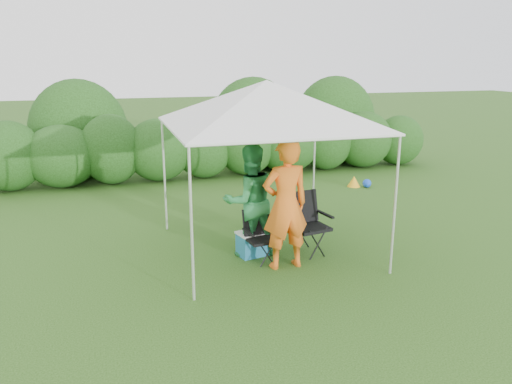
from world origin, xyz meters
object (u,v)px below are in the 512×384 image
object	(u,v)px
cooler	(252,243)
canopy	(267,104)
woman	(250,201)
man	(285,205)
chair_right	(307,219)
chair_left	(260,232)

from	to	relation	value
cooler	canopy	bearing A→B (deg)	20.80
canopy	cooler	xyz separation A→B (m)	(-0.30, -0.20, -2.26)
woman	cooler	xyz separation A→B (m)	(0.03, -0.06, -0.72)
woman	cooler	size ratio (longest dim) A/B	3.34
woman	man	bearing A→B (deg)	113.51
canopy	chair_right	bearing A→B (deg)	-26.04
canopy	man	xyz separation A→B (m)	(0.05, -0.80, -1.45)
man	cooler	distance (m)	1.06
chair_right	woman	world-z (taller)	woman
man	woman	bearing A→B (deg)	-63.43
cooler	woman	bearing A→B (deg)	102.37
chair_right	cooler	size ratio (longest dim) A/B	1.84
chair_right	man	xyz separation A→B (m)	(-0.57, -0.49, 0.43)
chair_left	man	size ratio (longest dim) A/B	0.41
woman	canopy	bearing A→B (deg)	-162.46
canopy	chair_right	distance (m)	2.01
man	cooler	world-z (taller)	man
chair_right	cooler	xyz separation A→B (m)	(-0.92, 0.10, -0.37)
canopy	man	distance (m)	1.66
canopy	chair_right	size ratio (longest dim) A/B	3.05
chair_right	woman	size ratio (longest dim) A/B	0.55
canopy	cooler	size ratio (longest dim) A/B	5.61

